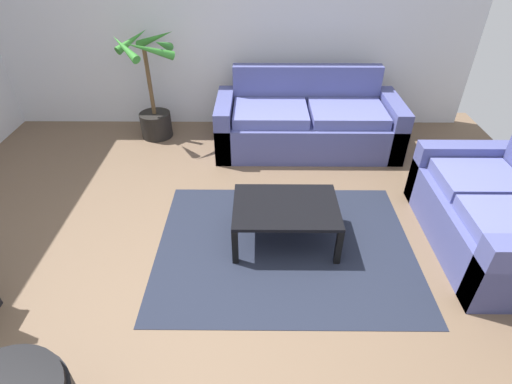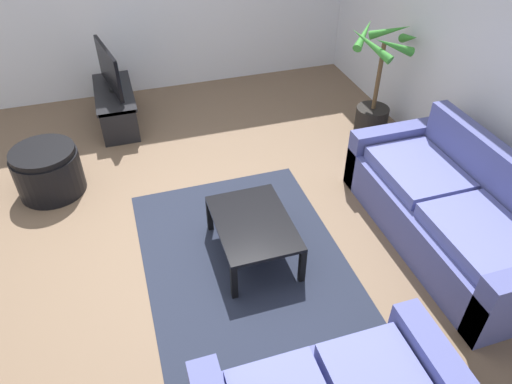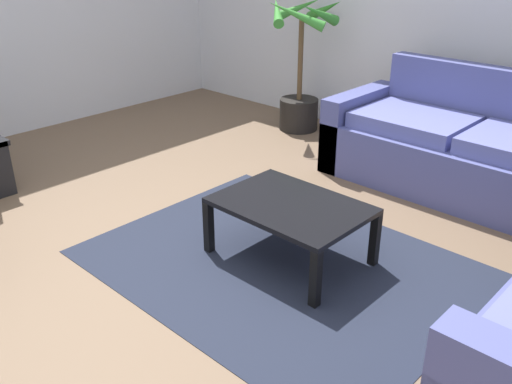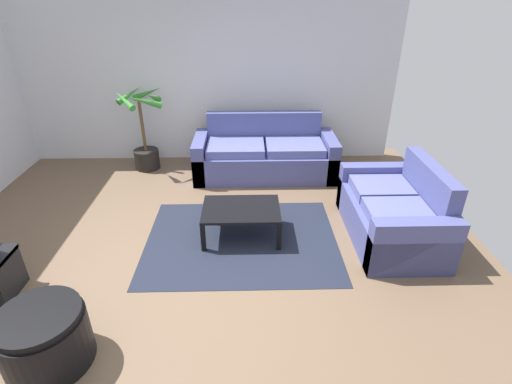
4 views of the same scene
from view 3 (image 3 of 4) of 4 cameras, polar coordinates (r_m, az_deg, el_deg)
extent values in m
plane|color=brown|center=(3.50, -9.43, -7.09)|extent=(6.60, 6.60, 0.00)
cube|color=#4C518C|center=(4.58, 20.60, 2.50)|extent=(2.14, 0.90, 0.42)
cube|color=#4C518C|center=(4.77, 23.25, 8.70)|extent=(1.78, 0.16, 0.48)
cube|color=#4C518C|center=(4.96, 10.44, 6.65)|extent=(0.18, 0.90, 0.62)
cube|color=#5D63A4|center=(4.62, 15.82, 6.94)|extent=(0.85, 0.66, 0.12)
cube|color=black|center=(3.33, 3.57, -1.39)|extent=(0.89, 0.63, 0.03)
cube|color=black|center=(3.50, -4.85, -3.57)|extent=(0.05, 0.05, 0.34)
cube|color=black|center=(3.01, 6.08, -8.80)|extent=(0.05, 0.05, 0.34)
cube|color=black|center=(3.86, 1.48, -0.59)|extent=(0.05, 0.05, 0.34)
cube|color=black|center=(3.42, 12.01, -4.74)|extent=(0.05, 0.05, 0.34)
cube|color=#1E2333|center=(3.44, 2.33, -7.23)|extent=(2.20, 1.70, 0.01)
cylinder|color=black|center=(5.75, 4.36, 7.93)|extent=(0.39, 0.39, 0.31)
cylinder|color=brown|center=(5.61, 4.55, 13.35)|extent=(0.05, 0.05, 0.80)
cone|color=#368A30|center=(5.38, 6.50, 17.63)|extent=(0.16, 0.47, 0.26)
cone|color=#368A30|center=(5.68, 7.02, 17.99)|extent=(0.53, 0.26, 0.28)
cone|color=#368A30|center=(5.76, 4.34, 18.19)|extent=(0.38, 0.41, 0.26)
cone|color=#368A30|center=(5.51, 2.16, 17.94)|extent=(0.41, 0.40, 0.26)
cone|color=#368A30|center=(5.27, 4.14, 17.57)|extent=(0.52, 0.34, 0.29)
camera|label=1|loc=(2.21, -63.07, 27.09)|focal=27.59mm
camera|label=2|loc=(2.12, 95.31, 37.12)|focal=33.50mm
camera|label=4|loc=(2.44, -93.74, 18.01)|focal=26.79mm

